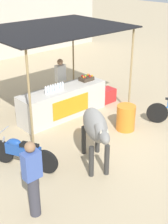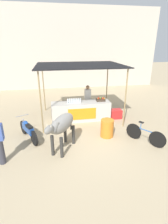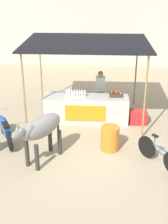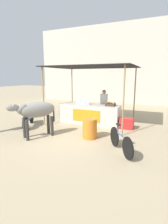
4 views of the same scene
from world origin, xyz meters
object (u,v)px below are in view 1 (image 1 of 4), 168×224
water_barrel (126,118)px  stall_counter (63,102)px  vendor_behind_counter (61,82)px  cooler_box (106,95)px  motorcycle_parked (23,152)px  passerby_on_street (33,179)px  cow (96,127)px  fruit_crate (86,78)px

water_barrel → stall_counter: bearing=113.0°
vendor_behind_counter → cooler_box: (1.37, -0.85, -0.61)m
cooler_box → motorcycle_parked: 4.59m
motorcycle_parked → passerby_on_street: size_ratio=0.99×
cooler_box → motorcycle_parked: size_ratio=0.37×
cooler_box → cow: cow is taller
stall_counter → cooler_box: 1.89m
vendor_behind_counter → stall_counter: bearing=-123.6°
fruit_crate → water_barrel: bearing=-96.6°
cooler_box → water_barrel: size_ratio=0.78×
cooler_box → water_barrel: water_barrel is taller
stall_counter → passerby_on_street: (-3.14, -3.11, 0.37)m
water_barrel → motorcycle_parked: bearing=173.8°
cow → motorcycle_parked: cow is taller
vendor_behind_counter → water_barrel: bearing=-83.1°
motorcycle_parked → water_barrel: bearing=-6.2°
motorcycle_parked → passerby_on_street: bearing=-113.7°
stall_counter → cow: size_ratio=1.72×
cooler_box → cow: bearing=-139.2°
stall_counter → vendor_behind_counter: vendor_behind_counter is taller
passerby_on_street → stall_counter: bearing=44.7°
stall_counter → water_barrel: (0.82, -1.94, -0.10)m
cow → passerby_on_street: passerby_on_street is taller
vendor_behind_counter → passerby_on_street: (-3.64, -3.86, 0.00)m
stall_counter → water_barrel: bearing=-67.0°
cow → water_barrel: bearing=20.5°
cow → cooler_box: bearing=40.8°
vendor_behind_counter → passerby_on_street: 5.31m
fruit_crate → motorcycle_parked: size_ratio=0.27×
water_barrel → cow: size_ratio=0.44×
water_barrel → cooler_box: bearing=60.5°
fruit_crate → cow: bearing=-128.4°
cooler_box → fruit_crate: bearing=169.4°
cow → passerby_on_street: (-2.04, -0.45, -0.18)m
fruit_crate → stall_counter: bearing=-177.0°
stall_counter → cooler_box: size_ratio=5.00×
stall_counter → vendor_behind_counter: size_ratio=1.82×
vendor_behind_counter → cooler_box: vendor_behind_counter is taller
cooler_box → cow: (-2.97, -2.56, 0.79)m
vendor_behind_counter → cow: (-1.60, -3.41, 0.18)m
vendor_behind_counter → passerby_on_street: bearing=-133.3°
water_barrel → motorcycle_parked: size_ratio=0.47×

